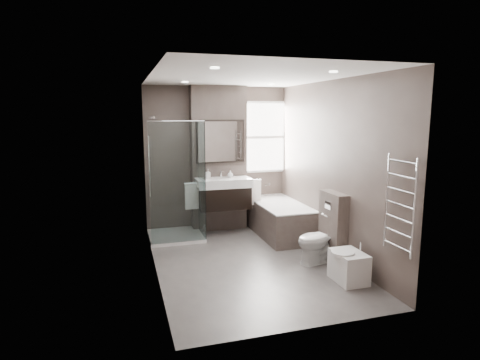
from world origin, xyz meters
name	(u,v)px	position (x,y,z in m)	size (l,w,h in m)	color
room	(249,173)	(0.00, 0.00, 1.30)	(2.70, 3.90, 2.70)	#534E4C
vanity_pier	(219,159)	(0.00, 1.77, 1.30)	(1.00, 0.25, 2.60)	#4E433D
vanity	(223,193)	(0.00, 1.43, 0.74)	(0.95, 0.47, 0.66)	black
mirror_cabinet	(221,141)	(0.00, 1.61, 1.63)	(0.86, 0.08, 0.76)	black
towel_left	(192,196)	(-0.56, 1.40, 0.72)	(0.24, 0.06, 0.44)	white
towel_right	(254,193)	(0.56, 1.40, 0.72)	(0.24, 0.06, 0.44)	white
shower_enclosure	(182,211)	(-0.75, 1.35, 0.49)	(0.90, 0.90, 2.00)	white
bathtub	(279,217)	(0.92, 1.10, 0.32)	(0.75, 1.60, 0.57)	#4E433D
window	(264,137)	(0.90, 1.88, 1.68)	(0.98, 0.06, 1.33)	white
toilet	(319,239)	(0.97, -0.30, 0.34)	(0.38, 0.67, 0.69)	white
cistern_box	(333,226)	(1.21, -0.25, 0.50)	(0.19, 0.55, 1.00)	#4E433D
bidet	(348,266)	(1.01, -1.00, 0.20)	(0.41, 0.48, 0.50)	white
towel_radiator	(400,205)	(1.25, -1.60, 1.12)	(0.03, 0.49, 1.10)	silver
soap_bottle_a	(208,174)	(-0.26, 1.48, 1.08)	(0.07, 0.08, 0.17)	white
soap_bottle_b	(230,174)	(0.14, 1.49, 1.06)	(0.10, 0.10, 0.13)	white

